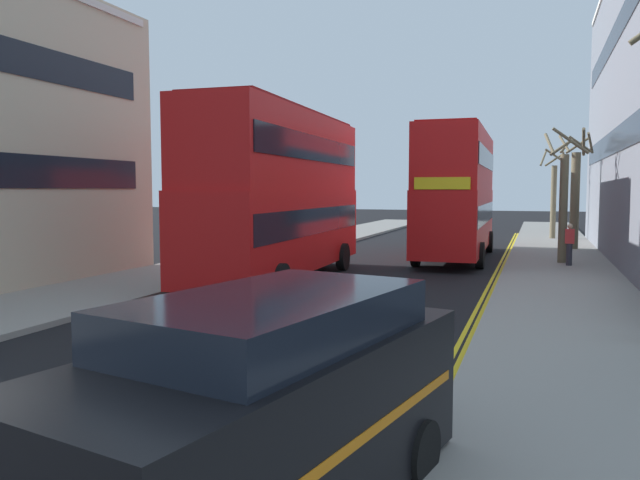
% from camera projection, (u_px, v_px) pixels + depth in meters
% --- Properties ---
extents(sidewalk_right, '(4.00, 80.00, 0.14)m').
position_uv_depth(sidewalk_right, '(565.00, 290.00, 18.45)').
color(sidewalk_right, gray).
rests_on(sidewalk_right, ground).
extents(sidewalk_left, '(4.00, 80.00, 0.14)m').
position_uv_depth(sidewalk_left, '(185.00, 271.00, 22.74)').
color(sidewalk_left, gray).
rests_on(sidewalk_left, ground).
extents(kerb_line_outer, '(0.10, 56.00, 0.01)m').
position_uv_depth(kerb_line_outer, '(487.00, 300.00, 17.26)').
color(kerb_line_outer, yellow).
rests_on(kerb_line_outer, ground).
extents(kerb_line_inner, '(0.10, 56.00, 0.01)m').
position_uv_depth(kerb_line_inner, '(482.00, 299.00, 17.32)').
color(kerb_line_inner, yellow).
rests_on(kerb_line_inner, ground).
extents(double_decker_bus_away, '(3.09, 10.89, 5.64)m').
position_uv_depth(double_decker_bus_away, '(280.00, 191.00, 20.50)').
color(double_decker_bus_away, red).
rests_on(double_decker_bus_away, ground).
extents(double_decker_bus_oncoming, '(2.94, 10.85, 5.64)m').
position_uv_depth(double_decker_bus_oncoming, '(457.00, 190.00, 27.34)').
color(double_decker_bus_oncoming, red).
rests_on(double_decker_bus_oncoming, ground).
extents(taxi_minivan, '(2.81, 5.09, 2.12)m').
position_uv_depth(taxi_minivan, '(259.00, 414.00, 5.52)').
color(taxi_minivan, black).
rests_on(taxi_minivan, ground).
extents(pedestrian_far, '(0.34, 0.22, 1.62)m').
position_uv_depth(pedestrian_far, '(569.00, 244.00, 23.89)').
color(pedestrian_far, '#2D2D38').
rests_on(pedestrian_far, sidewalk_right).
extents(street_tree_near, '(1.66, 1.60, 5.66)m').
position_uv_depth(street_tree_near, '(575.00, 195.00, 30.52)').
color(street_tree_near, '#6B6047').
rests_on(street_tree_near, sidewalk_right).
extents(street_tree_mid, '(1.65, 1.65, 5.35)m').
position_uv_depth(street_tree_mid, '(554.00, 195.00, 37.17)').
color(street_tree_mid, '#6B6047').
rests_on(street_tree_mid, sidewalk_right).
extents(street_tree_distant, '(1.68, 1.54, 5.33)m').
position_uv_depth(street_tree_distant, '(564.00, 199.00, 24.70)').
color(street_tree_distant, '#6B6047').
rests_on(street_tree_distant, sidewalk_right).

